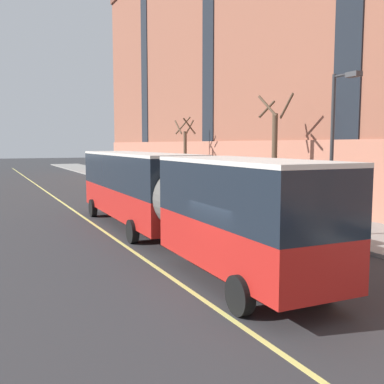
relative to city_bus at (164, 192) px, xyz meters
The scene contains 11 objects.
ground_plane 7.02m from the city_bus, 94.36° to the right, with size 260.00×260.00×0.00m, color #303033.
sidewalk 9.77m from the city_bus, 22.58° to the right, with size 5.37×160.00×0.15m, color gray.
city_bus is the anchor object (origin of this frame).
parked_car_darkgray_0 6.08m from the city_bus, 33.03° to the right, with size 2.04×4.25×1.56m.
parked_car_darkgray_1 9.61m from the city_bus, 58.15° to the left, with size 2.03×4.86×1.56m.
parked_car_red_2 16.14m from the city_bus, 72.15° to the left, with size 2.12×4.52×1.56m.
parked_car_green_3 23.54m from the city_bus, 77.84° to the left, with size 2.03×4.61×1.56m.
street_tree_far_uptown 10.24m from the city_bus, 27.71° to the left, with size 1.82×1.77×6.95m.
street_tree_far_downtown 19.70m from the city_bus, 62.83° to the left, with size 1.48×1.58×6.37m.
street_lamp 7.62m from the city_bus, 22.29° to the right, with size 0.36×1.48×6.92m.
lane_centerline 4.58m from the city_bus, 114.88° to the right, with size 0.16×140.00×0.01m, color #E0D66B.
Camera 1 is at (-6.46, -10.71, 4.14)m, focal length 42.00 mm.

